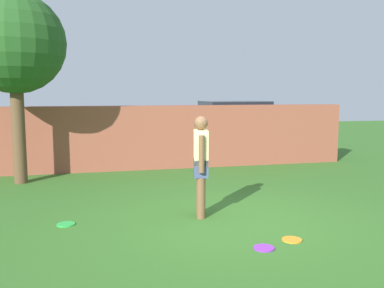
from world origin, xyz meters
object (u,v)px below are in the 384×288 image
frisbee_orange (292,240)px  frisbee_green (66,224)px  car (234,128)px  frisbee_purple (264,248)px  person (201,162)px  tree (14,44)px

frisbee_orange → frisbee_green: same height
car → frisbee_green: car is taller
car → frisbee_orange: 7.99m
frisbee_orange → frisbee_purple: size_ratio=1.00×
person → frisbee_green: size_ratio=6.00×
person → frisbee_green: (-2.10, 0.06, -0.89)m
tree → frisbee_green: (1.12, -3.32, -3.00)m
car → frisbee_purple: (-2.39, -7.90, -0.85)m
frisbee_purple → frisbee_green: bearing=147.2°
frisbee_orange → frisbee_green: 3.33m
frisbee_green → frisbee_purple: size_ratio=1.00×
car → frisbee_purple: car is taller
frisbee_orange → frisbee_purple: (-0.49, -0.19, 0.00)m
person → frisbee_purple: bearing=26.9°
tree → car: 7.04m
car → frisbee_purple: size_ratio=15.81×
tree → frisbee_green: 4.61m
car → frisbee_green: 8.01m
tree → frisbee_purple: size_ratio=15.27×
car → frisbee_purple: bearing=-109.2°
person → frisbee_purple: size_ratio=6.00×
tree → frisbee_purple: bearing=-53.7°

